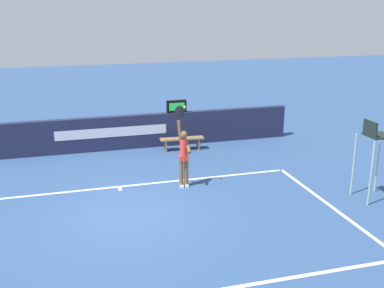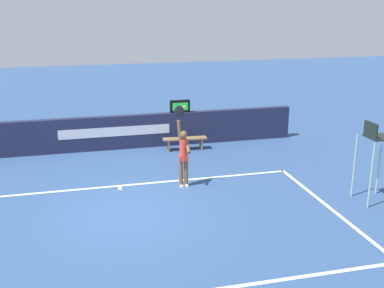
% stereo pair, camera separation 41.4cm
% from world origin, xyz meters
% --- Properties ---
extents(ground_plane, '(60.00, 60.00, 0.00)m').
position_xyz_m(ground_plane, '(0.00, 0.00, 0.00)').
color(ground_plane, '#2F4D7B').
extents(court_lines, '(10.56, 5.79, 0.00)m').
position_xyz_m(court_lines, '(0.00, -0.90, 0.00)').
color(court_lines, white).
rests_on(court_lines, ground).
extents(back_wall, '(14.07, 0.28, 1.24)m').
position_xyz_m(back_wall, '(0.00, 5.62, 0.62)').
color(back_wall, '#202441').
rests_on(back_wall, ground).
extents(speed_display, '(0.74, 0.14, 0.46)m').
position_xyz_m(speed_display, '(2.67, 5.62, 1.47)').
color(speed_display, black).
rests_on(speed_display, back_wall).
extents(tennis_player, '(0.43, 0.49, 2.43)m').
position_xyz_m(tennis_player, '(1.83, 1.43, 1.01)').
color(tennis_player, brown).
rests_on(tennis_player, ground).
extents(tennis_ball, '(0.07, 0.07, 0.07)m').
position_xyz_m(tennis_ball, '(1.83, 1.29, 2.41)').
color(tennis_ball, '#C8E02C').
extents(umpire_chair, '(0.83, 0.83, 2.21)m').
position_xyz_m(umpire_chair, '(6.54, -0.79, 1.46)').
color(umpire_chair, '#A8BBAF').
rests_on(umpire_chair, ground).
extents(courtside_bench_near, '(1.61, 0.45, 0.45)m').
position_xyz_m(courtside_bench_near, '(2.68, 4.89, 0.35)').
color(courtside_bench_near, olive).
rests_on(courtside_bench_near, ground).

